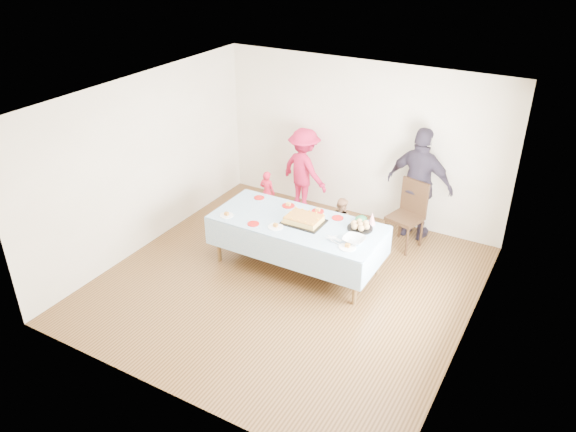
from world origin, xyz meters
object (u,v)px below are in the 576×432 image
Objects in this scene: party_table at (297,225)px; birthday_cake at (304,220)px; adult_left at (304,170)px; dining_chair at (409,211)px.

birthday_cake reaches higher than party_table.
adult_left is (-0.81, 1.74, 0.03)m from party_table.
party_table is 1.65× the size of adult_left.
party_table is at bearing -114.28° from dining_chair.
adult_left reaches higher than party_table.
dining_chair is 2.04m from adult_left.
party_table is 1.89m from dining_chair.
party_table is 4.32× the size of birthday_cake.
party_table is at bearing 132.75° from adult_left.
adult_left reaches higher than dining_chair.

